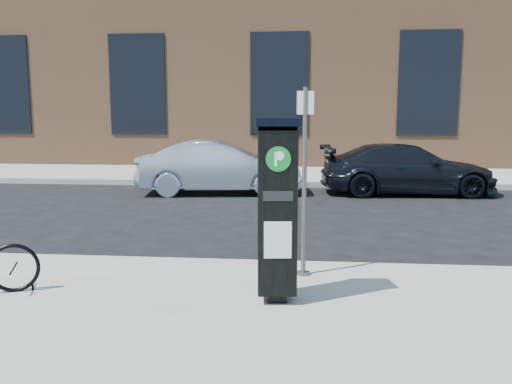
# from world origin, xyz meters

# --- Properties ---
(ground) EXTENTS (120.00, 120.00, 0.00)m
(ground) POSITION_xyz_m (0.00, 0.00, 0.00)
(ground) COLOR black
(ground) RESTS_ON ground
(sidewalk_far) EXTENTS (60.00, 12.00, 0.15)m
(sidewalk_far) POSITION_xyz_m (0.00, 14.00, 0.07)
(sidewalk_far) COLOR gray
(sidewalk_far) RESTS_ON ground
(curb_near) EXTENTS (60.00, 0.12, 0.16)m
(curb_near) POSITION_xyz_m (0.00, -0.02, 0.07)
(curb_near) COLOR #9E9B93
(curb_near) RESTS_ON ground
(curb_far) EXTENTS (60.00, 0.12, 0.16)m
(curb_far) POSITION_xyz_m (0.00, 8.02, 0.07)
(curb_far) COLOR #9E9B93
(curb_far) RESTS_ON ground
(building) EXTENTS (28.00, 10.05, 8.25)m
(building) POSITION_xyz_m (-0.00, 17.00, 4.15)
(building) COLOR #8A5E3F
(building) RESTS_ON ground
(parking_kiosk) EXTENTS (0.47, 0.43, 1.91)m
(parking_kiosk) POSITION_xyz_m (0.70, -1.47, 1.13)
(parking_kiosk) COLOR black
(parking_kiosk) RESTS_ON sidewalk_near
(sign_pole) EXTENTS (0.20, 0.18, 2.25)m
(sign_pole) POSITION_xyz_m (0.97, -0.53, 1.27)
(sign_pole) COLOR #544F4A
(sign_pole) RESTS_ON sidewalk_near
(bike_rack) EXTENTS (0.53, 0.23, 0.55)m
(bike_rack) POSITION_xyz_m (-2.19, -1.47, 0.42)
(bike_rack) COLOR black
(bike_rack) RESTS_ON sidewalk_near
(car_silver) EXTENTS (4.25, 1.92, 1.35)m
(car_silver) POSITION_xyz_m (-1.24, 6.68, 0.68)
(car_silver) COLOR #9EB4CA
(car_silver) RESTS_ON ground
(car_dark) EXTENTS (4.47, 2.02, 1.27)m
(car_dark) POSITION_xyz_m (3.54, 7.08, 0.64)
(car_dark) COLOR black
(car_dark) RESTS_ON ground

